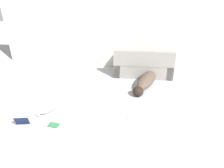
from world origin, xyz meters
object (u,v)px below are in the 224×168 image
laptop_open (21,125)px  book_cream (132,117)px  dog (146,81)px  couch (143,66)px  cat (46,111)px  book_green (54,125)px

laptop_open → book_cream: 2.35m
dog → laptop_open: bearing=-30.7°
dog → book_cream: bearing=7.4°
couch → cat: couch is taller
book_cream → dog: bearing=79.1°
dog → laptop_open: size_ratio=4.31×
cat → laptop_open: size_ratio=1.12×
couch → dog: size_ratio=1.06×
couch → book_green: 3.33m
laptop_open → book_green: 0.65m
couch → laptop_open: bearing=48.1°
cat → book_green: (0.34, -0.41, -0.05)m
dog → book_cream: 1.55m
book_cream → book_green: (-1.62, -0.52, 0.00)m
laptop_open → book_cream: bearing=4.1°
book_cream → cat: bearing=-176.8°
cat → book_cream: size_ratio=1.91×
dog → book_green: bearing=-24.9°
couch → laptop_open: (-2.44, -2.94, -0.20)m
couch → laptop_open: size_ratio=4.55×
dog → couch: bearing=-154.0°
couch → dog: 0.75m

